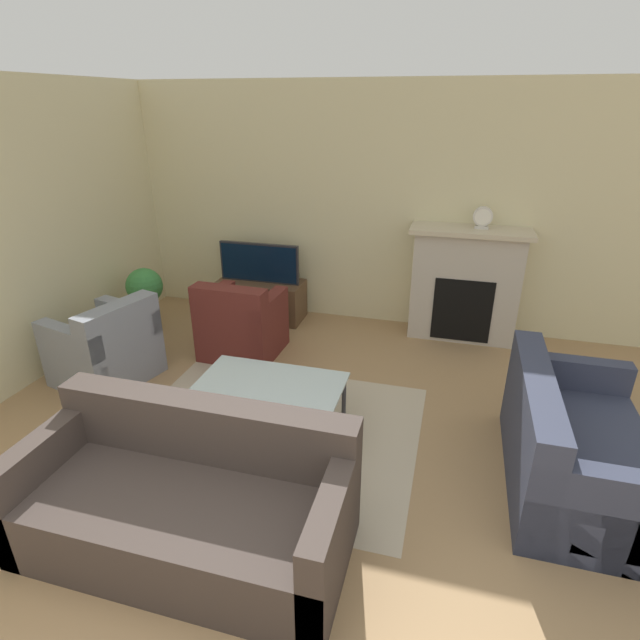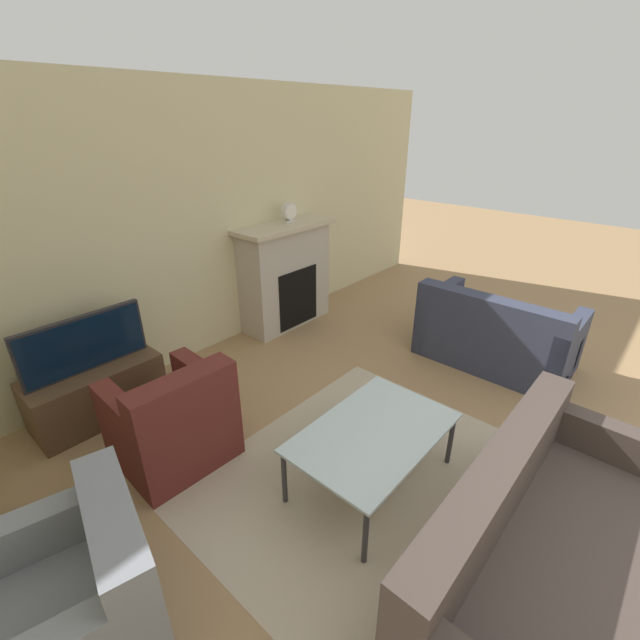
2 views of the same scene
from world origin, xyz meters
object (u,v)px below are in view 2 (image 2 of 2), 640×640
at_px(tv, 84,344).
at_px(armchair_by_window, 75,611).
at_px(coffee_table, 374,435).
at_px(mantel_clock, 289,212).
at_px(armchair_accent, 174,425).
at_px(couch_sectional, 542,559).
at_px(couch_loveseat, 495,337).

distance_m(tv, armchair_by_window, 2.02).
relative_size(armchair_by_window, coffee_table, 0.84).
bearing_deg(mantel_clock, armchair_accent, -155.13).
relative_size(couch_sectional, mantel_clock, 8.46).
distance_m(couch_sectional, armchair_by_window, 2.30).
distance_m(couch_sectional, coffee_table, 1.14).
bearing_deg(tv, mantel_clock, 2.57).
relative_size(coffee_table, mantel_clock, 5.01).
distance_m(tv, mantel_clock, 2.56).
height_order(couch_loveseat, mantel_clock, mantel_clock).
bearing_deg(mantel_clock, coffee_table, -123.53).
distance_m(couch_loveseat, mantel_clock, 2.63).
bearing_deg(couch_loveseat, coffee_table, 90.14).
distance_m(couch_loveseat, coffee_table, 2.20).
xyz_separation_m(tv, couch_sectional, (0.86, -3.33, -0.42)).
bearing_deg(armchair_accent, couch_loveseat, 159.33).
bearing_deg(armchair_by_window, couch_loveseat, 98.25).
bearing_deg(armchair_accent, couch_sectional, 108.21).
bearing_deg(couch_loveseat, tv, 55.04).
relative_size(couch_loveseat, mantel_clock, 6.46).
height_order(couch_sectional, armchair_accent, same).
distance_m(armchair_by_window, mantel_clock, 3.97).
distance_m(tv, armchair_accent, 1.05).
relative_size(tv, couch_loveseat, 0.66).
bearing_deg(armchair_accent, armchair_by_window, 40.99).
height_order(couch_loveseat, armchair_accent, same).
height_order(couch_sectional, mantel_clock, mantel_clock).
distance_m(couch_sectional, couch_loveseat, 2.55).
height_order(tv, couch_loveseat, tv).
distance_m(armchair_by_window, coffee_table, 1.85).
height_order(armchair_by_window, coffee_table, armchair_by_window).
relative_size(armchair_accent, mantel_clock, 3.60).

